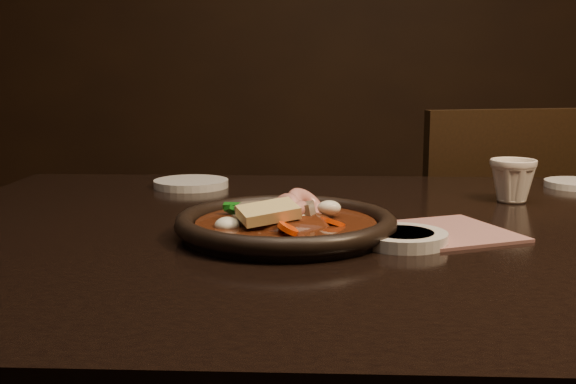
{
  "coord_description": "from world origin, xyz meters",
  "views": [
    {
      "loc": [
        -0.25,
        -0.92,
        0.96
      ],
      "look_at": [
        -0.29,
        -0.02,
        0.8
      ],
      "focal_mm": 45.0,
      "sensor_mm": 36.0,
      "label": 1
    }
  ],
  "objects_px": {
    "table": "(508,287)",
    "plate": "(286,225)",
    "tea_cup": "(513,179)",
    "chair": "(481,279)"
  },
  "relations": [
    {
      "from": "plate",
      "to": "tea_cup",
      "type": "xyz_separation_m",
      "value": [
        0.34,
        0.24,
        0.02
      ]
    },
    {
      "from": "table",
      "to": "tea_cup",
      "type": "relative_size",
      "value": 22.36
    },
    {
      "from": "table",
      "to": "plate",
      "type": "xyz_separation_m",
      "value": [
        -0.29,
        -0.05,
        0.09
      ]
    },
    {
      "from": "plate",
      "to": "tea_cup",
      "type": "bearing_deg",
      "value": 35.61
    },
    {
      "from": "chair",
      "to": "plate",
      "type": "xyz_separation_m",
      "value": [
        -0.41,
        -0.75,
        0.29
      ]
    },
    {
      "from": "tea_cup",
      "to": "plate",
      "type": "bearing_deg",
      "value": -144.39
    },
    {
      "from": "tea_cup",
      "to": "chair",
      "type": "bearing_deg",
      "value": 81.66
    },
    {
      "from": "plate",
      "to": "tea_cup",
      "type": "distance_m",
      "value": 0.42
    },
    {
      "from": "chair",
      "to": "table",
      "type": "bearing_deg",
      "value": 64.81
    },
    {
      "from": "table",
      "to": "chair",
      "type": "bearing_deg",
      "value": 79.89
    }
  ]
}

